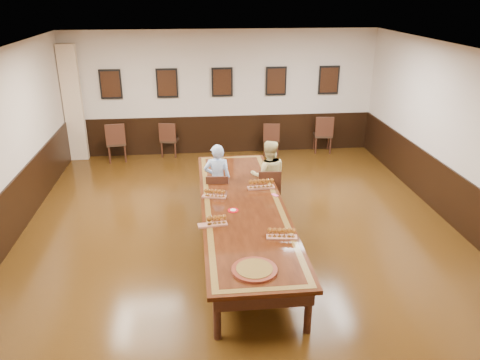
{
  "coord_description": "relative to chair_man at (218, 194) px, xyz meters",
  "views": [
    {
      "loc": [
        -0.78,
        -7.06,
        4.12
      ],
      "look_at": [
        0.0,
        0.5,
        1.0
      ],
      "focal_mm": 35.0,
      "sensor_mm": 36.0,
      "label": 1
    }
  ],
  "objects": [
    {
      "name": "flight_c",
      "position": [
        -0.16,
        -1.84,
        0.38
      ],
      "size": [
        0.46,
        0.19,
        0.17
      ],
      "color": "brown",
      "rests_on": "conference_table"
    },
    {
      "name": "wall_back",
      "position": [
        0.37,
        3.86,
        1.15
      ],
      "size": [
        8.0,
        0.02,
        3.2
      ],
      "primitive_type": "cube",
      "color": "beige",
      "rests_on": "floor"
    },
    {
      "name": "flight_d",
      "position": [
        0.8,
        -2.34,
        0.38
      ],
      "size": [
        0.46,
        0.2,
        0.17
      ],
      "color": "brown",
      "rests_on": "conference_table"
    },
    {
      "name": "chair_woman",
      "position": [
        1.0,
        0.08,
        0.01
      ],
      "size": [
        0.46,
        0.49,
        0.92
      ],
      "primitive_type": null,
      "rotation": [
        0.0,
        0.0,
        3.08
      ],
      "color": "black",
      "rests_on": "floor"
    },
    {
      "name": "chair_man",
      "position": [
        0.0,
        0.0,
        0.0
      ],
      "size": [
        0.45,
        0.49,
        0.9
      ],
      "primitive_type": null,
      "rotation": [
        0.0,
        0.0,
        3.06
      ],
      "color": "black",
      "rests_on": "floor"
    },
    {
      "name": "conference_table",
      "position": [
        0.37,
        -1.15,
        0.16
      ],
      "size": [
        1.4,
        5.0,
        0.76
      ],
      "color": "black",
      "rests_on": "floor"
    },
    {
      "name": "person_woman",
      "position": [
        1.01,
        0.18,
        0.27
      ],
      "size": [
        0.75,
        0.6,
        1.44
      ],
      "primitive_type": "imported",
      "rotation": [
        0.0,
        0.0,
        3.08
      ],
      "color": "#DACD88",
      "rests_on": "floor"
    },
    {
      "name": "posters",
      "position": [
        0.37,
        3.79,
        1.45
      ],
      "size": [
        6.14,
        0.04,
        0.74
      ],
      "color": "black",
      "rests_on": "wall_back"
    },
    {
      "name": "spare_chair_d",
      "position": [
        3.05,
        3.6,
        0.06
      ],
      "size": [
        0.53,
        0.57,
        1.01
      ],
      "primitive_type": null,
      "rotation": [
        0.0,
        0.0,
        3.02
      ],
      "color": "black",
      "rests_on": "floor"
    },
    {
      "name": "wainscoting",
      "position": [
        0.37,
        -1.15,
        0.05
      ],
      "size": [
        8.0,
        10.0,
        1.0
      ],
      "color": "black",
      "rests_on": "floor"
    },
    {
      "name": "ceiling",
      "position": [
        0.37,
        -1.15,
        2.76
      ],
      "size": [
        8.0,
        10.0,
        0.02
      ],
      "primitive_type": "cube",
      "color": "white",
      "rests_on": "floor"
    },
    {
      "name": "pink_phone",
      "position": [
        0.97,
        -0.82,
        0.31
      ],
      "size": [
        0.12,
        0.15,
        0.01
      ],
      "primitive_type": "cube",
      "rotation": [
        0.0,
        0.0,
        0.53
      ],
      "color": "#F45193",
      "rests_on": "conference_table"
    },
    {
      "name": "flight_b",
      "position": [
        0.77,
        -0.49,
        0.39
      ],
      "size": [
        0.5,
        0.18,
        0.18
      ],
      "color": "brown",
      "rests_on": "conference_table"
    },
    {
      "name": "person_man",
      "position": [
        0.01,
        0.09,
        0.27
      ],
      "size": [
        0.55,
        0.38,
        1.43
      ],
      "primitive_type": "imported",
      "rotation": [
        0.0,
        0.0,
        3.06
      ],
      "color": "#5585D4",
      "rests_on": "floor"
    },
    {
      "name": "spare_chair_b",
      "position": [
        -1.05,
        3.69,
        0.02
      ],
      "size": [
        0.52,
        0.55,
        0.93
      ],
      "primitive_type": null,
      "rotation": [
        0.0,
        0.0,
        2.95
      ],
      "color": "black",
      "rests_on": "floor"
    },
    {
      "name": "flight_a",
      "position": [
        -0.1,
        -0.8,
        0.38
      ],
      "size": [
        0.44,
        0.23,
        0.16
      ],
      "color": "brown",
      "rests_on": "conference_table"
    },
    {
      "name": "spare_chair_c",
      "position": [
        1.62,
        3.5,
        -0.0
      ],
      "size": [
        0.47,
        0.51,
        0.89
      ],
      "primitive_type": null,
      "rotation": [
        0.0,
        0.0,
        3.01
      ],
      "color": "black",
      "rests_on": "floor"
    },
    {
      "name": "wall_right",
      "position": [
        4.38,
        -1.15,
        1.15
      ],
      "size": [
        0.02,
        10.0,
        3.2
      ],
      "primitive_type": "cube",
      "color": "beige",
      "rests_on": "floor"
    },
    {
      "name": "floor",
      "position": [
        0.37,
        -1.15,
        -0.46
      ],
      "size": [
        8.0,
        10.0,
        0.02
      ],
      "primitive_type": "cube",
      "color": "black",
      "rests_on": "ground"
    },
    {
      "name": "curtain",
      "position": [
        -3.38,
        3.67,
        1.0
      ],
      "size": [
        0.45,
        0.18,
        2.9
      ],
      "primitive_type": "cube",
      "color": "#CEAE8D",
      "rests_on": "floor"
    },
    {
      "name": "spare_chair_a",
      "position": [
        -2.39,
        3.44,
        0.06
      ],
      "size": [
        0.55,
        0.59,
        1.02
      ],
      "primitive_type": null,
      "rotation": [
        0.0,
        0.0,
        3.3
      ],
      "color": "black",
      "rests_on": "floor"
    },
    {
      "name": "red_plate_grp",
      "position": [
        0.18,
        -1.36,
        0.31
      ],
      "size": [
        0.18,
        0.18,
        0.02
      ],
      "color": "#B80C16",
      "rests_on": "conference_table"
    },
    {
      "name": "carved_platter",
      "position": [
        0.29,
        -3.15,
        0.32
      ],
      "size": [
        0.68,
        0.68,
        0.05
      ],
      "color": "#531A10",
      "rests_on": "conference_table"
    }
  ]
}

